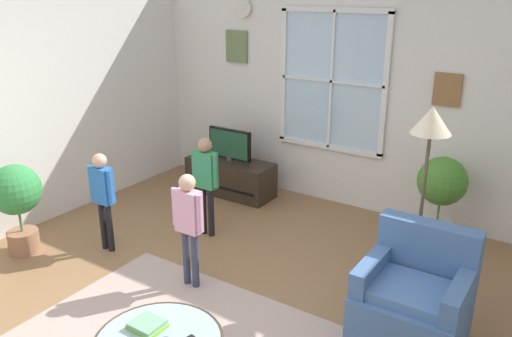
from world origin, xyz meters
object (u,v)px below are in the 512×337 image
armchair (413,301)px  potted_plant_by_window (441,189)px  person_blue_shirt (103,191)px  potted_plant_corner (16,197)px  floor_lamp (429,140)px  television (230,144)px  person_green_shirt (206,175)px  person_pink_shirt (189,218)px  tv_stand (231,177)px  book_stack (147,325)px

armchair → potted_plant_by_window: 1.75m
person_blue_shirt → potted_plant_corner: bearing=-143.5°
floor_lamp → television: bearing=160.1°
person_green_shirt → person_pink_shirt: (0.50, -0.87, -0.02)m
person_pink_shirt → potted_plant_corner: (-1.82, -0.46, -0.07)m
person_green_shirt → potted_plant_by_window: person_green_shirt is taller
tv_stand → book_stack: bearing=-63.3°
book_stack → potted_plant_corner: 2.42m
person_pink_shirt → floor_lamp: floor_lamp is taller
tv_stand → book_stack: 3.37m
person_green_shirt → person_pink_shirt: size_ratio=1.02×
book_stack → potted_plant_by_window: 3.30m
person_green_shirt → floor_lamp: (2.20, 0.11, 0.72)m
book_stack → person_green_shirt: (-1.03, 1.92, 0.25)m
television → book_stack: bearing=-63.2°
tv_stand → armchair: (2.87, -1.60, 0.10)m
book_stack → person_pink_shirt: person_pink_shirt is taller
armchair → person_pink_shirt: (-1.88, -0.36, 0.34)m
person_blue_shirt → potted_plant_by_window: person_blue_shirt is taller
tv_stand → person_pink_shirt: person_pink_shirt is taller
person_pink_shirt → floor_lamp: size_ratio=0.64×
person_green_shirt → potted_plant_corner: (-1.31, -1.32, -0.09)m
armchair → potted_plant_by_window: potted_plant_by_window is taller
book_stack → person_pink_shirt: size_ratio=0.21×
person_green_shirt → floor_lamp: floor_lamp is taller
tv_stand → potted_plant_by_window: size_ratio=1.23×
person_blue_shirt → potted_plant_by_window: bearing=36.4°
book_stack → person_blue_shirt: (-1.67, 1.09, 0.22)m
floor_lamp → potted_plant_by_window: bearing=95.3°
person_green_shirt → armchair: bearing=-12.1°
person_green_shirt → potted_plant_corner: 1.87m
book_stack → floor_lamp: floor_lamp is taller
person_blue_shirt → floor_lamp: floor_lamp is taller
person_pink_shirt → television: bearing=116.9°
person_green_shirt → floor_lamp: 2.32m
person_blue_shirt → tv_stand: bearing=85.4°
tv_stand → television: 0.44m
tv_stand → book_stack: (1.51, -3.01, 0.21)m
television → person_blue_shirt: size_ratio=0.59×
person_green_shirt → person_blue_shirt: (-0.64, -0.83, -0.04)m
book_stack → person_green_shirt: 2.19m
television → potted_plant_by_window: 2.59m
person_blue_shirt → person_green_shirt: bearing=52.2°
potted_plant_by_window → floor_lamp: size_ratio=0.56×
book_stack → person_green_shirt: size_ratio=0.21×
tv_stand → armchair: 3.28m
tv_stand → television: size_ratio=1.87×
television → person_green_shirt: (0.49, -1.08, 0.02)m
television → floor_lamp: size_ratio=0.37×
person_blue_shirt → person_pink_shirt: person_pink_shirt is taller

